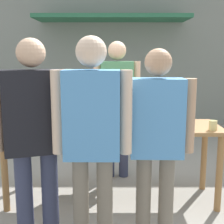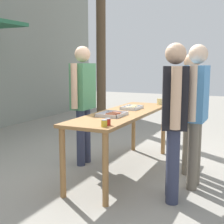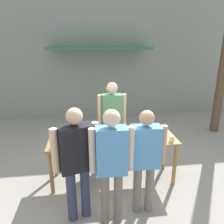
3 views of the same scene
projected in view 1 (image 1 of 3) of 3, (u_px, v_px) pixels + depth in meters
ground_plane at (112, 199)px, 3.60m from camera, size 24.00×24.00×0.00m
building_facade_back at (112, 27)px, 7.11m from camera, size 12.00×1.11×4.50m
serving_table at (112, 135)px, 3.46m from camera, size 2.37×0.68×0.87m
food_tray_sausages at (80, 124)px, 3.45m from camera, size 0.39×0.31×0.04m
food_tray_buns at (144, 123)px, 3.45m from camera, size 0.37×0.24×0.06m
condiment_jar_mustard at (10, 126)px, 3.21m from camera, size 0.07×0.07×0.08m
condiment_jar_ketchup at (19, 126)px, 3.21m from camera, size 0.07×0.07×0.08m
beer_cup at (213, 125)px, 3.22m from camera, size 0.08×0.08×0.10m
person_server_behind_table at (117, 98)px, 4.08m from camera, size 0.61×0.24×1.81m
person_customer_holding_hotdog at (34, 129)px, 2.54m from camera, size 0.66×0.39×1.77m
person_customer_with_cup at (156, 133)px, 2.57m from camera, size 0.62×0.25×1.69m
person_customer_waiting_in_line at (92, 131)px, 2.39m from camera, size 0.61×0.24×1.78m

